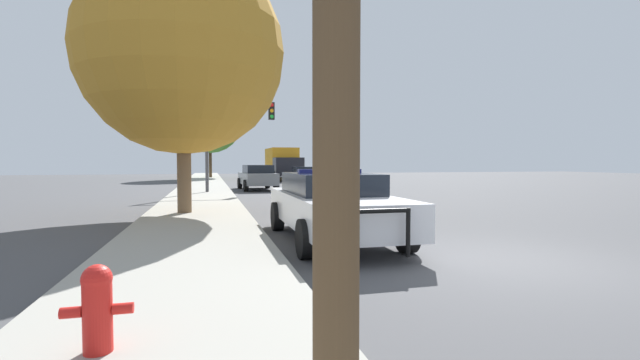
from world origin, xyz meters
TOP-DOWN VIEW (x-y plane):
  - ground_plane at (0.00, 0.00)m, footprint 110.00×110.00m
  - sidewalk_left at (-5.10, 0.00)m, footprint 3.00×110.00m
  - police_car at (-2.25, 2.61)m, footprint 2.12×5.18m
  - fire_hydrant at (-5.63, -2.33)m, footprint 0.53×0.23m
  - traffic_light at (-3.41, 16.28)m, footprint 3.52×0.35m
  - car_background_distant at (2.32, 38.38)m, footprint 2.25×4.82m
  - car_background_midblock at (-1.98, 19.26)m, footprint 2.12×4.52m
  - car_background_oncoming at (2.01, 24.48)m, footprint 2.02×4.53m
  - box_truck at (1.69, 31.98)m, footprint 2.59×7.09m
  - tree_sidewalk_far at (-4.58, 37.26)m, footprint 6.22×6.22m
  - tree_sidewalk_near at (-5.47, 7.34)m, footprint 5.98×5.98m

SIDE VIEW (x-z plane):
  - ground_plane at x=0.00m, z-range 0.00..0.00m
  - sidewalk_left at x=-5.10m, z-range 0.00..0.13m
  - fire_hydrant at x=-5.63m, z-range 0.15..0.85m
  - car_background_oncoming at x=2.01m, z-range 0.06..1.36m
  - police_car at x=-2.25m, z-range 0.01..1.50m
  - car_background_midblock at x=-1.98m, z-range 0.04..1.50m
  - car_background_distant at x=2.32m, z-range 0.04..1.51m
  - box_truck at x=1.69m, z-range 0.12..3.00m
  - traffic_light at x=-3.41m, z-range 1.12..5.89m
  - tree_sidewalk_near at x=-5.47m, z-range 0.99..8.71m
  - tree_sidewalk_far at x=-4.58m, z-range 1.32..9.92m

